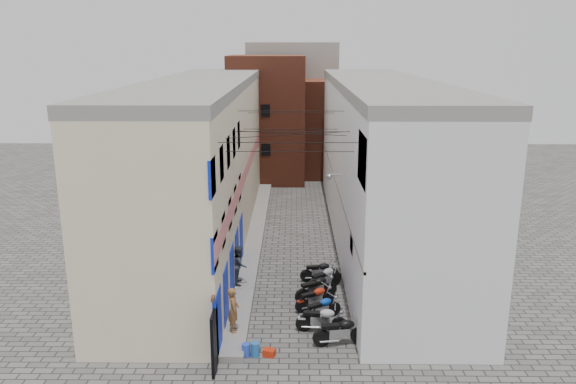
{
  "coord_description": "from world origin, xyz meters",
  "views": [
    {
      "loc": [
        0.15,
        -17.47,
        10.84
      ],
      "look_at": [
        -0.16,
        12.24,
        3.0
      ],
      "focal_mm": 35.0,
      "sensor_mm": 36.0,
      "label": 1
    }
  ],
  "objects_px": {
    "motorcycle_e": "(316,287)",
    "motorcycle_a": "(341,330)",
    "motorcycle_c": "(322,307)",
    "red_crate": "(269,353)",
    "water_jug_near": "(255,349)",
    "person_b": "(239,265)",
    "water_jug_far": "(246,350)",
    "motorcycle_f": "(325,277)",
    "motorcycle_g": "(320,270)",
    "motorcycle_b": "(322,318)",
    "person_a": "(233,310)",
    "motorcycle_d": "(315,297)"
  },
  "relations": [
    {
      "from": "red_crate",
      "to": "motorcycle_g",
      "type": "bearing_deg",
      "value": 72.41
    },
    {
      "from": "motorcycle_d",
      "to": "motorcycle_g",
      "type": "xyz_separation_m",
      "value": [
        0.32,
        2.89,
        -0.01
      ]
    },
    {
      "from": "motorcycle_g",
      "to": "red_crate",
      "type": "height_order",
      "value": "motorcycle_g"
    },
    {
      "from": "motorcycle_f",
      "to": "person_b",
      "type": "distance_m",
      "value": 3.92
    },
    {
      "from": "red_crate",
      "to": "water_jug_near",
      "type": "bearing_deg",
      "value": 180.0
    },
    {
      "from": "motorcycle_e",
      "to": "motorcycle_a",
      "type": "bearing_deg",
      "value": -18.36
    },
    {
      "from": "motorcycle_b",
      "to": "person_a",
      "type": "xyz_separation_m",
      "value": [
        -3.36,
        -0.4,
        0.54
      ]
    },
    {
      "from": "person_b",
      "to": "motorcycle_c",
      "type": "bearing_deg",
      "value": -132.98
    },
    {
      "from": "person_a",
      "to": "person_b",
      "type": "bearing_deg",
      "value": -2.72
    },
    {
      "from": "person_b",
      "to": "water_jug_far",
      "type": "bearing_deg",
      "value": -175.64
    },
    {
      "from": "motorcycle_c",
      "to": "motorcycle_d",
      "type": "relative_size",
      "value": 0.97
    },
    {
      "from": "person_b",
      "to": "water_jug_near",
      "type": "distance_m",
      "value": 5.97
    },
    {
      "from": "motorcycle_e",
      "to": "red_crate",
      "type": "bearing_deg",
      "value": -51.45
    },
    {
      "from": "water_jug_near",
      "to": "red_crate",
      "type": "height_order",
      "value": "water_jug_near"
    },
    {
      "from": "red_crate",
      "to": "water_jug_far",
      "type": "bearing_deg",
      "value": 180.0
    },
    {
      "from": "motorcycle_f",
      "to": "motorcycle_g",
      "type": "height_order",
      "value": "motorcycle_f"
    },
    {
      "from": "water_jug_far",
      "to": "red_crate",
      "type": "xyz_separation_m",
      "value": [
        0.84,
        0.0,
        -0.1
      ]
    },
    {
      "from": "motorcycle_d",
      "to": "motorcycle_g",
      "type": "relative_size",
      "value": 1.02
    },
    {
      "from": "motorcycle_c",
      "to": "motorcycle_f",
      "type": "xyz_separation_m",
      "value": [
        0.28,
        2.88,
        0.06
      ]
    },
    {
      "from": "person_b",
      "to": "motorcycle_b",
      "type": "bearing_deg",
      "value": -141.67
    },
    {
      "from": "motorcycle_c",
      "to": "motorcycle_d",
      "type": "distance_m",
      "value": 0.98
    },
    {
      "from": "motorcycle_d",
      "to": "water_jug_far",
      "type": "relative_size",
      "value": 4.08
    },
    {
      "from": "motorcycle_a",
      "to": "person_b",
      "type": "xyz_separation_m",
      "value": [
        -4.21,
        5.01,
        0.54
      ]
    },
    {
      "from": "motorcycle_a",
      "to": "motorcycle_f",
      "type": "distance_m",
      "value": 4.89
    },
    {
      "from": "water_jug_near",
      "to": "person_b",
      "type": "bearing_deg",
      "value": 100.68
    },
    {
      "from": "person_a",
      "to": "water_jug_far",
      "type": "relative_size",
      "value": 3.78
    },
    {
      "from": "motorcycle_b",
      "to": "motorcycle_e",
      "type": "bearing_deg",
      "value": -173.03
    },
    {
      "from": "person_b",
      "to": "motorcycle_f",
      "type": "bearing_deg",
      "value": -95.06
    },
    {
      "from": "motorcycle_c",
      "to": "motorcycle_f",
      "type": "distance_m",
      "value": 2.89
    },
    {
      "from": "water_jug_near",
      "to": "motorcycle_c",
      "type": "bearing_deg",
      "value": 47.98
    },
    {
      "from": "motorcycle_c",
      "to": "person_a",
      "type": "xyz_separation_m",
      "value": [
        -3.41,
        -1.42,
        0.59
      ]
    },
    {
      "from": "motorcycle_f",
      "to": "water_jug_near",
      "type": "bearing_deg",
      "value": -67.28
    },
    {
      "from": "motorcycle_a",
      "to": "motorcycle_d",
      "type": "relative_size",
      "value": 1.1
    },
    {
      "from": "motorcycle_d",
      "to": "person_a",
      "type": "height_order",
      "value": "person_a"
    },
    {
      "from": "person_a",
      "to": "person_b",
      "type": "distance_m",
      "value": 4.43
    },
    {
      "from": "water_jug_near",
      "to": "water_jug_far",
      "type": "distance_m",
      "value": 0.33
    },
    {
      "from": "motorcycle_e",
      "to": "water_jug_near",
      "type": "distance_m",
      "value": 5.2
    },
    {
      "from": "person_a",
      "to": "red_crate",
      "type": "xyz_separation_m",
      "value": [
        1.4,
        -1.37,
        -1.0
      ]
    },
    {
      "from": "motorcycle_a",
      "to": "motorcycle_e",
      "type": "bearing_deg",
      "value": -177.05
    },
    {
      "from": "motorcycle_e",
      "to": "red_crate",
      "type": "relative_size",
      "value": 4.99
    },
    {
      "from": "person_a",
      "to": "red_crate",
      "type": "relative_size",
      "value": 4.23
    },
    {
      "from": "motorcycle_c",
      "to": "motorcycle_f",
      "type": "bearing_deg",
      "value": 142.46
    },
    {
      "from": "motorcycle_c",
      "to": "water_jug_far",
      "type": "height_order",
      "value": "motorcycle_c"
    },
    {
      "from": "motorcycle_e",
      "to": "motorcycle_g",
      "type": "height_order",
      "value": "motorcycle_e"
    },
    {
      "from": "person_a",
      "to": "person_b",
      "type": "height_order",
      "value": "person_b"
    },
    {
      "from": "motorcycle_c",
      "to": "motorcycle_g",
      "type": "height_order",
      "value": "motorcycle_g"
    },
    {
      "from": "motorcycle_f",
      "to": "person_b",
      "type": "xyz_separation_m",
      "value": [
        -3.88,
        0.13,
        0.55
      ]
    },
    {
      "from": "motorcycle_d",
      "to": "motorcycle_f",
      "type": "height_order",
      "value": "motorcycle_f"
    },
    {
      "from": "motorcycle_c",
      "to": "red_crate",
      "type": "distance_m",
      "value": 3.46
    },
    {
      "from": "motorcycle_a",
      "to": "water_jug_far",
      "type": "relative_size",
      "value": 4.5
    }
  ]
}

